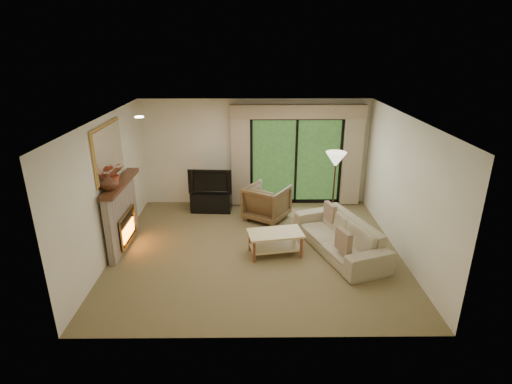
{
  "coord_description": "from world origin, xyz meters",
  "views": [
    {
      "loc": [
        -0.07,
        -6.96,
        3.84
      ],
      "look_at": [
        0.0,
        0.3,
        1.1
      ],
      "focal_mm": 28.0,
      "sensor_mm": 36.0,
      "label": 1
    }
  ],
  "objects_px": {
    "sofa": "(339,236)",
    "coffee_table": "(275,243)",
    "media_console": "(211,201)",
    "armchair": "(267,202)"
  },
  "relations": [
    {
      "from": "armchair",
      "to": "sofa",
      "type": "distance_m",
      "value": 2.05
    },
    {
      "from": "sofa",
      "to": "coffee_table",
      "type": "xyz_separation_m",
      "value": [
        -1.25,
        -0.1,
        -0.1
      ]
    },
    {
      "from": "coffee_table",
      "to": "armchair",
      "type": "bearing_deg",
      "value": 83.37
    },
    {
      "from": "sofa",
      "to": "coffee_table",
      "type": "bearing_deg",
      "value": -104.64
    },
    {
      "from": "sofa",
      "to": "coffee_table",
      "type": "relative_size",
      "value": 2.2
    },
    {
      "from": "armchair",
      "to": "coffee_table",
      "type": "relative_size",
      "value": 0.87
    },
    {
      "from": "media_console",
      "to": "sofa",
      "type": "xyz_separation_m",
      "value": [
        2.66,
        -2.02,
        0.09
      ]
    },
    {
      "from": "media_console",
      "to": "armchair",
      "type": "relative_size",
      "value": 1.07
    },
    {
      "from": "armchair",
      "to": "sofa",
      "type": "xyz_separation_m",
      "value": [
        1.35,
        -1.54,
        -0.08
      ]
    },
    {
      "from": "sofa",
      "to": "media_console",
      "type": "bearing_deg",
      "value": -146.51
    }
  ]
}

